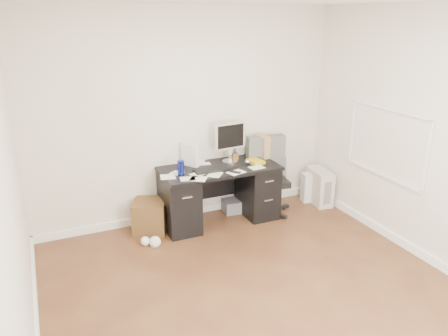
# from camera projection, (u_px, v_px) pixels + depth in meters

# --- Properties ---
(ground) EXTENTS (4.00, 4.00, 0.00)m
(ground) POSITION_uv_depth(u_px,v_px,m) (259.00, 295.00, 4.24)
(ground) COLOR #4A2417
(ground) RESTS_ON ground
(room_shell) EXTENTS (4.02, 4.02, 2.71)m
(room_shell) POSITION_uv_depth(u_px,v_px,m) (266.00, 129.00, 3.72)
(room_shell) COLOR silver
(room_shell) RESTS_ON ground
(desk) EXTENTS (1.50, 0.70, 0.75)m
(desk) POSITION_uv_depth(u_px,v_px,m) (220.00, 193.00, 5.64)
(desk) COLOR black
(desk) RESTS_ON ground
(loose_papers) EXTENTS (1.10, 0.60, 0.00)m
(loose_papers) POSITION_uv_depth(u_px,v_px,m) (206.00, 170.00, 5.40)
(loose_papers) COLOR white
(loose_papers) RESTS_ON desk
(lcd_monitor) EXTENTS (0.45, 0.29, 0.54)m
(lcd_monitor) POSITION_uv_depth(u_px,v_px,m) (230.00, 142.00, 5.62)
(lcd_monitor) COLOR silver
(lcd_monitor) RESTS_ON desk
(keyboard) EXTENTS (0.47, 0.17, 0.03)m
(keyboard) POSITION_uv_depth(u_px,v_px,m) (213.00, 170.00, 5.39)
(keyboard) COLOR black
(keyboard) RESTS_ON desk
(computer_mouse) EXTENTS (0.07, 0.07, 0.07)m
(computer_mouse) POSITION_uv_depth(u_px,v_px,m) (247.00, 162.00, 5.61)
(computer_mouse) COLOR silver
(computer_mouse) RESTS_ON desk
(travel_mug) EXTENTS (0.10, 0.10, 0.18)m
(travel_mug) POSITION_uv_depth(u_px,v_px,m) (181.00, 168.00, 5.21)
(travel_mug) COLOR navy
(travel_mug) RESTS_ON desk
(white_binder) EXTENTS (0.23, 0.28, 0.29)m
(white_binder) POSITION_uv_depth(u_px,v_px,m) (190.00, 155.00, 5.53)
(white_binder) COLOR silver
(white_binder) RESTS_ON desk
(magazine_file) EXTENTS (0.16, 0.27, 0.30)m
(magazine_file) POSITION_uv_depth(u_px,v_px,m) (262.00, 146.00, 5.87)
(magazine_file) COLOR olive
(magazine_file) RESTS_ON desk
(pen_cup) EXTENTS (0.10, 0.10, 0.22)m
(pen_cup) POSITION_uv_depth(u_px,v_px,m) (235.00, 152.00, 5.75)
(pen_cup) COLOR #583319
(pen_cup) RESTS_ON desk
(yellow_book) EXTENTS (0.20, 0.24, 0.04)m
(yellow_book) POSITION_uv_depth(u_px,v_px,m) (256.00, 161.00, 5.68)
(yellow_book) COLOR gold
(yellow_book) RESTS_ON desk
(paper_remote) EXTENTS (0.26, 0.23, 0.02)m
(paper_remote) POSITION_uv_depth(u_px,v_px,m) (236.00, 172.00, 5.33)
(paper_remote) COLOR white
(paper_remote) RESTS_ON desk
(office_chair) EXTENTS (0.68, 0.68, 1.04)m
(office_chair) POSITION_uv_depth(u_px,v_px,m) (269.00, 177.00, 5.83)
(office_chair) COLOR #4B4E4B
(office_chair) RESTS_ON ground
(pc_tower) EXTENTS (0.29, 0.52, 0.50)m
(pc_tower) POSITION_uv_depth(u_px,v_px,m) (319.00, 186.00, 6.25)
(pc_tower) COLOR beige
(pc_tower) RESTS_ON ground
(shopping_bag) EXTENTS (0.35, 0.28, 0.43)m
(shopping_bag) POSITION_uv_depth(u_px,v_px,m) (313.00, 187.00, 6.32)
(shopping_bag) COLOR silver
(shopping_bag) RESTS_ON ground
(wicker_basket) EXTENTS (0.52, 0.52, 0.40)m
(wicker_basket) POSITION_uv_depth(u_px,v_px,m) (150.00, 216.00, 5.45)
(wicker_basket) COLOR #492F16
(wicker_basket) RESTS_ON ground
(desk_printer) EXTENTS (0.31, 0.26, 0.17)m
(desk_printer) POSITION_uv_depth(u_px,v_px,m) (234.00, 206.00, 6.01)
(desk_printer) COLOR slate
(desk_printer) RESTS_ON ground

